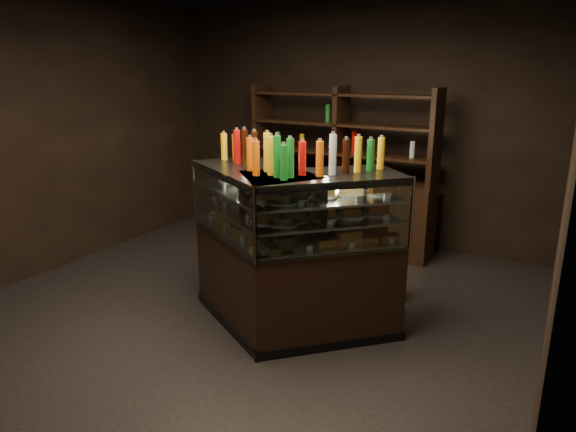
% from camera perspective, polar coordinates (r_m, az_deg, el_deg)
% --- Properties ---
extents(ground, '(5.00, 5.00, 0.00)m').
position_cam_1_polar(ground, '(5.02, -4.08, -9.92)').
color(ground, black).
rests_on(ground, ground).
extents(room_shell, '(5.02, 5.02, 3.01)m').
position_cam_1_polar(room_shell, '(4.52, -4.57, 12.79)').
color(room_shell, black).
rests_on(room_shell, ground).
extents(display_case, '(2.00, 1.36, 1.40)m').
position_cam_1_polar(display_case, '(4.45, -0.02, -6.75)').
color(display_case, black).
rests_on(display_case, ground).
extents(food_display, '(1.66, 0.93, 0.43)m').
position_cam_1_polar(food_display, '(4.25, -0.04, 0.61)').
color(food_display, '#DC9C4F').
rests_on(food_display, display_case).
extents(bottles_top, '(1.49, 0.79, 0.30)m').
position_cam_1_polar(bottles_top, '(4.15, -0.01, 6.93)').
color(bottles_top, yellow).
rests_on(bottles_top, display_case).
extents(potted_conifer, '(0.32, 0.32, 0.68)m').
position_cam_1_polar(potted_conifer, '(5.14, 11.46, -4.85)').
color(potted_conifer, black).
rests_on(potted_conifer, ground).
extents(back_shelving, '(2.40, 0.53, 2.00)m').
position_cam_1_polar(back_shelving, '(6.52, 5.66, 1.87)').
color(back_shelving, black).
rests_on(back_shelving, ground).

